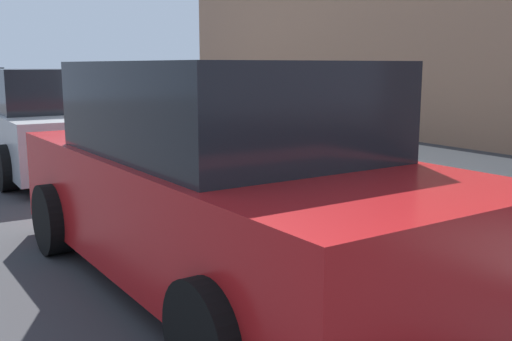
{
  "coord_description": "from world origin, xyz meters",
  "views": [
    {
      "loc": [
        -8.24,
        3.84,
        1.69
      ],
      "look_at": [
        -2.36,
        0.21,
        0.46
      ],
      "focal_mm": 41.71,
      "sensor_mm": 36.0,
      "label": 1
    }
  ],
  "objects_px": {
    "bollard_post": "(202,135)",
    "parked_car_red_0": "(222,181)",
    "suitcase_maroon_0": "(376,173)",
    "parked_car_silver_1": "(48,123)",
    "suitcase_silver_1": "(343,167)",
    "fire_hydrant": "(231,139)",
    "suitcase_olive_5": "(256,152)",
    "suitcase_teal_4": "(275,158)",
    "suitcase_red_2": "(319,161)",
    "suitcase_black_3": "(300,159)"
  },
  "relations": [
    {
      "from": "suitcase_black_3",
      "to": "suitcase_olive_5",
      "type": "xyz_separation_m",
      "value": [
        1.11,
        0.01,
        -0.05
      ]
    },
    {
      "from": "suitcase_silver_1",
      "to": "suitcase_olive_5",
      "type": "bearing_deg",
      "value": -1.11
    },
    {
      "from": "suitcase_maroon_0",
      "to": "suitcase_red_2",
      "type": "bearing_deg",
      "value": 5.89
    },
    {
      "from": "suitcase_black_3",
      "to": "parked_car_silver_1",
      "type": "relative_size",
      "value": 0.19
    },
    {
      "from": "suitcase_maroon_0",
      "to": "fire_hydrant",
      "type": "relative_size",
      "value": 1.32
    },
    {
      "from": "suitcase_teal_4",
      "to": "suitcase_red_2",
      "type": "bearing_deg",
      "value": 177.62
    },
    {
      "from": "suitcase_red_2",
      "to": "suitcase_black_3",
      "type": "relative_size",
      "value": 0.95
    },
    {
      "from": "suitcase_teal_4",
      "to": "suitcase_black_3",
      "type": "bearing_deg",
      "value": -177.34
    },
    {
      "from": "suitcase_red_2",
      "to": "fire_hydrant",
      "type": "height_order",
      "value": "suitcase_red_2"
    },
    {
      "from": "suitcase_olive_5",
      "to": "fire_hydrant",
      "type": "bearing_deg",
      "value": 2.49
    },
    {
      "from": "fire_hydrant",
      "to": "suitcase_red_2",
      "type": "bearing_deg",
      "value": 179.21
    },
    {
      "from": "suitcase_teal_4",
      "to": "fire_hydrant",
      "type": "xyz_separation_m",
      "value": [
        1.26,
        0.01,
        0.14
      ]
    },
    {
      "from": "suitcase_olive_5",
      "to": "parked_car_red_0",
      "type": "height_order",
      "value": "parked_car_red_0"
    },
    {
      "from": "fire_hydrant",
      "to": "parked_car_red_0",
      "type": "xyz_separation_m",
      "value": [
        -4.07,
        2.35,
        0.24
      ]
    },
    {
      "from": "suitcase_maroon_0",
      "to": "parked_car_red_0",
      "type": "relative_size",
      "value": 0.23
    },
    {
      "from": "suitcase_olive_5",
      "to": "suitcase_maroon_0",
      "type": "bearing_deg",
      "value": -179.25
    },
    {
      "from": "bollard_post",
      "to": "suitcase_maroon_0",
      "type": "bearing_deg",
      "value": -176.9
    },
    {
      "from": "suitcase_teal_4",
      "to": "suitcase_olive_5",
      "type": "bearing_deg",
      "value": -1.91
    },
    {
      "from": "suitcase_olive_5",
      "to": "parked_car_red_0",
      "type": "distance_m",
      "value": 4.15
    },
    {
      "from": "suitcase_silver_1",
      "to": "parked_car_red_0",
      "type": "distance_m",
      "value": 2.71
    },
    {
      "from": "suitcase_maroon_0",
      "to": "fire_hydrant",
      "type": "distance_m",
      "value": 3.21
    },
    {
      "from": "suitcase_maroon_0",
      "to": "suitcase_red_2",
      "type": "distance_m",
      "value": 0.92
    },
    {
      "from": "fire_hydrant",
      "to": "suitcase_black_3",
      "type": "bearing_deg",
      "value": -178.83
    },
    {
      "from": "suitcase_silver_1",
      "to": "parked_car_red_0",
      "type": "relative_size",
      "value": 0.17
    },
    {
      "from": "suitcase_olive_5",
      "to": "fire_hydrant",
      "type": "xyz_separation_m",
      "value": [
        0.69,
        0.03,
        0.13
      ]
    },
    {
      "from": "bollard_post",
      "to": "parked_car_red_0",
      "type": "distance_m",
      "value": 5.28
    },
    {
      "from": "suitcase_maroon_0",
      "to": "suitcase_silver_1",
      "type": "distance_m",
      "value": 0.48
    },
    {
      "from": "suitcase_silver_1",
      "to": "suitcase_red_2",
      "type": "distance_m",
      "value": 0.45
    },
    {
      "from": "fire_hydrant",
      "to": "parked_car_red_0",
      "type": "height_order",
      "value": "parked_car_red_0"
    },
    {
      "from": "bollard_post",
      "to": "parked_car_silver_1",
      "type": "relative_size",
      "value": 0.18
    },
    {
      "from": "parked_car_red_0",
      "to": "suitcase_teal_4",
      "type": "bearing_deg",
      "value": -39.99
    },
    {
      "from": "suitcase_silver_1",
      "to": "parked_car_red_0",
      "type": "xyz_separation_m",
      "value": [
        -1.33,
        2.34,
        0.29
      ]
    },
    {
      "from": "suitcase_red_2",
      "to": "bollard_post",
      "type": "bearing_deg",
      "value": 2.25
    },
    {
      "from": "suitcase_maroon_0",
      "to": "suitcase_olive_5",
      "type": "relative_size",
      "value": 1.24
    },
    {
      "from": "suitcase_olive_5",
      "to": "bollard_post",
      "type": "bearing_deg",
      "value": 7.25
    },
    {
      "from": "suitcase_teal_4",
      "to": "parked_car_red_0",
      "type": "distance_m",
      "value": 3.69
    },
    {
      "from": "suitcase_teal_4",
      "to": "parked_car_red_0",
      "type": "relative_size",
      "value": 0.16
    },
    {
      "from": "suitcase_black_3",
      "to": "suitcase_olive_5",
      "type": "relative_size",
      "value": 1.02
    },
    {
      "from": "suitcase_silver_1",
      "to": "suitcase_teal_4",
      "type": "height_order",
      "value": "suitcase_silver_1"
    },
    {
      "from": "suitcase_olive_5",
      "to": "suitcase_teal_4",
      "type": "bearing_deg",
      "value": 178.09
    },
    {
      "from": "suitcase_teal_4",
      "to": "parked_car_red_0",
      "type": "bearing_deg",
      "value": 140.01
    },
    {
      "from": "suitcase_red_2",
      "to": "bollard_post",
      "type": "relative_size",
      "value": 1.03
    },
    {
      "from": "suitcase_maroon_0",
      "to": "suitcase_black_3",
      "type": "bearing_deg",
      "value": 1.06
    },
    {
      "from": "suitcase_silver_1",
      "to": "fire_hydrant",
      "type": "xyz_separation_m",
      "value": [
        2.74,
        -0.01,
        0.05
      ]
    },
    {
      "from": "fire_hydrant",
      "to": "bollard_post",
      "type": "bearing_deg",
      "value": 11.74
    },
    {
      "from": "bollard_post",
      "to": "parked_car_red_0",
      "type": "bearing_deg",
      "value": 155.36
    },
    {
      "from": "suitcase_maroon_0",
      "to": "parked_car_silver_1",
      "type": "distance_m",
      "value": 5.63
    },
    {
      "from": "suitcase_maroon_0",
      "to": "suitcase_teal_4",
      "type": "relative_size",
      "value": 1.41
    },
    {
      "from": "suitcase_red_2",
      "to": "suitcase_teal_4",
      "type": "relative_size",
      "value": 1.1
    },
    {
      "from": "suitcase_maroon_0",
      "to": "suitcase_silver_1",
      "type": "height_order",
      "value": "suitcase_maroon_0"
    }
  ]
}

